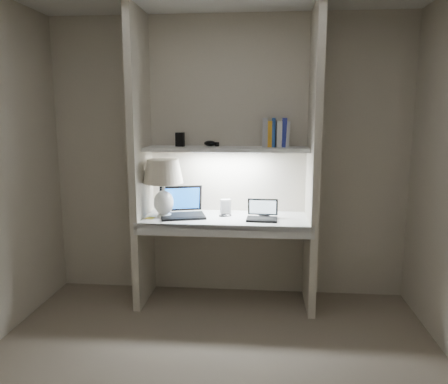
# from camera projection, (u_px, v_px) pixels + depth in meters

# --- Properties ---
(back_wall) EXTENTS (3.20, 0.01, 2.50)m
(back_wall) POSITION_uv_depth(u_px,v_px,m) (228.00, 158.00, 3.94)
(back_wall) COLOR beige
(back_wall) RESTS_ON floor
(alcove_panel_left) EXTENTS (0.06, 0.55, 2.50)m
(alcove_panel_left) POSITION_uv_depth(u_px,v_px,m) (141.00, 161.00, 3.74)
(alcove_panel_left) COLOR beige
(alcove_panel_left) RESTS_ON floor
(alcove_panel_right) EXTENTS (0.06, 0.55, 2.50)m
(alcove_panel_right) POSITION_uv_depth(u_px,v_px,m) (313.00, 163.00, 3.61)
(alcove_panel_right) COLOR beige
(alcove_panel_right) RESTS_ON floor
(desk) EXTENTS (1.40, 0.55, 0.04)m
(desk) POSITION_uv_depth(u_px,v_px,m) (225.00, 219.00, 3.76)
(desk) COLOR white
(desk) RESTS_ON alcove_panel_left
(desk_apron) EXTENTS (1.46, 0.03, 0.10)m
(desk_apron) POSITION_uv_depth(u_px,v_px,m) (223.00, 231.00, 3.51)
(desk_apron) COLOR silver
(desk_apron) RESTS_ON desk
(shelf) EXTENTS (1.40, 0.36, 0.03)m
(shelf) POSITION_uv_depth(u_px,v_px,m) (226.00, 149.00, 3.75)
(shelf) COLOR silver
(shelf) RESTS_ON back_wall
(strip_light) EXTENTS (0.60, 0.04, 0.02)m
(strip_light) POSITION_uv_depth(u_px,v_px,m) (226.00, 152.00, 3.75)
(strip_light) COLOR white
(strip_light) RESTS_ON shelf
(table_lamp) EXTENTS (0.34, 0.34, 0.50)m
(table_lamp) POSITION_uv_depth(u_px,v_px,m) (163.00, 178.00, 3.72)
(table_lamp) COLOR white
(table_lamp) RESTS_ON desk
(laptop_main) EXTENTS (0.45, 0.42, 0.25)m
(laptop_main) POSITION_uv_depth(u_px,v_px,m) (182.00, 209.00, 3.81)
(laptop_main) COLOR black
(laptop_main) RESTS_ON desk
(laptop_netbook) EXTENTS (0.27, 0.24, 0.17)m
(laptop_netbook) POSITION_uv_depth(u_px,v_px,m) (262.00, 215.00, 3.68)
(laptop_netbook) COLOR black
(laptop_netbook) RESTS_ON desk
(speaker) EXTENTS (0.10, 0.09, 0.13)m
(speaker) POSITION_uv_depth(u_px,v_px,m) (226.00, 206.00, 3.90)
(speaker) COLOR silver
(speaker) RESTS_ON desk
(mouse) EXTENTS (0.11, 0.08, 0.04)m
(mouse) POSITION_uv_depth(u_px,v_px,m) (264.00, 216.00, 3.73)
(mouse) COLOR black
(mouse) RESTS_ON desk
(cable_coil) EXTENTS (0.10, 0.10, 0.01)m
(cable_coil) POSITION_uv_depth(u_px,v_px,m) (226.00, 215.00, 3.81)
(cable_coil) COLOR black
(cable_coil) RESTS_ON desk
(sticky_note) EXTENTS (0.07, 0.07, 0.00)m
(sticky_note) POSITION_uv_depth(u_px,v_px,m) (150.00, 218.00, 3.72)
(sticky_note) COLOR yellow
(sticky_note) RESTS_ON desk
(book_row) EXTENTS (0.24, 0.17, 0.25)m
(book_row) POSITION_uv_depth(u_px,v_px,m) (276.00, 133.00, 3.78)
(book_row) COLOR silver
(book_row) RESTS_ON shelf
(shelf_box) EXTENTS (0.08, 0.06, 0.12)m
(shelf_box) POSITION_uv_depth(u_px,v_px,m) (180.00, 140.00, 3.82)
(shelf_box) COLOR black
(shelf_box) RESTS_ON shelf
(shelf_gadget) EXTENTS (0.14, 0.12, 0.05)m
(shelf_gadget) POSITION_uv_depth(u_px,v_px,m) (210.00, 143.00, 3.84)
(shelf_gadget) COLOR black
(shelf_gadget) RESTS_ON shelf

